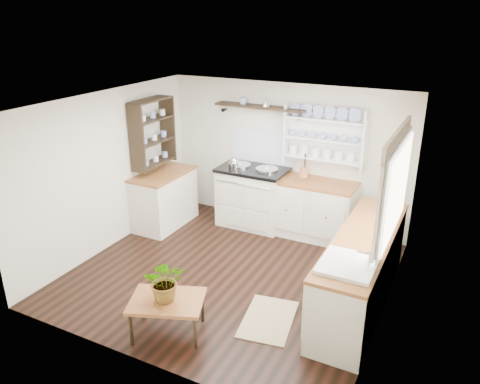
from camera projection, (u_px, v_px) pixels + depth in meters
The scene contains 19 objects.
floor at pixel (231, 273), 6.33m from camera, with size 4.00×3.80×0.01m, color black.
wall_back at pixel (285, 155), 7.49m from camera, with size 4.00×0.02×2.30m, color beige.
wall_right at pixel (392, 225), 5.07m from camera, with size 0.02×3.80×2.30m, color beige.
wall_left at pixel (108, 171), 6.75m from camera, with size 0.02×3.80×2.30m, color beige.
ceiling at pixel (229, 104), 5.49m from camera, with size 4.00×3.80×0.01m, color white.
window at pixel (395, 184), 5.06m from camera, with size 0.08×1.55×1.22m.
aga_cooker at pixel (253, 196), 7.63m from camera, with size 1.09×0.76×1.01m.
back_cabinets at pixel (313, 208), 7.24m from camera, with size 1.27×0.63×0.90m.
right_cabinets at pixel (361, 270), 5.53m from camera, with size 0.62×2.43×0.90m.
belfast_sink at pixel (347, 275), 4.78m from camera, with size 0.55×0.60×0.45m.
left_cabinets at pixel (164, 198), 7.62m from camera, with size 0.62×1.13×0.90m.
plate_rack at pixel (326, 136), 7.04m from camera, with size 1.20×0.22×0.90m.
high_shelf at pixel (260, 107), 7.28m from camera, with size 1.50×0.29×0.16m.
left_shelving at pixel (153, 132), 7.28m from camera, with size 0.28×0.80×1.05m, color black.
kettle at pixel (234, 164), 7.45m from camera, with size 0.17×0.17×0.21m, color silver, non-canonical shape.
utensil_crock at pixel (304, 173), 7.20m from camera, with size 0.13×0.13×0.16m, color #A5643C.
center_table at pixel (167, 303), 5.04m from camera, with size 0.93×0.81×0.43m.
potted_plant at pixel (166, 281), 4.94m from camera, with size 0.43×0.37×0.47m, color #3F7233.
floor_rug at pixel (268, 319), 5.38m from camera, with size 0.55×0.85×0.02m, color #8A6E50.
Camera 1 is at (2.59, -4.84, 3.34)m, focal length 35.00 mm.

